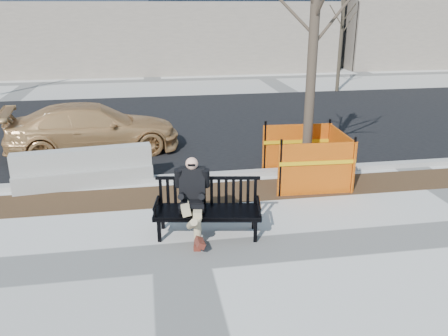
% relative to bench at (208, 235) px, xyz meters
% --- Properties ---
extents(ground, '(120.00, 120.00, 0.00)m').
position_rel_bench_xyz_m(ground, '(-0.56, -0.68, 0.00)').
color(ground, beige).
rests_on(ground, ground).
extents(mulch_strip, '(40.00, 1.20, 0.02)m').
position_rel_bench_xyz_m(mulch_strip, '(-0.56, 1.92, 0.00)').
color(mulch_strip, '#47301C').
rests_on(mulch_strip, ground).
extents(asphalt_street, '(60.00, 10.40, 0.01)m').
position_rel_bench_xyz_m(asphalt_street, '(-0.56, 8.12, 0.00)').
color(asphalt_street, black).
rests_on(asphalt_street, ground).
extents(curb, '(60.00, 0.25, 0.12)m').
position_rel_bench_xyz_m(curb, '(-0.56, 2.87, 0.06)').
color(curb, '#9E9B93').
rests_on(curb, ground).
extents(bench, '(2.04, 1.01, 1.04)m').
position_rel_bench_xyz_m(bench, '(0.00, 0.00, 0.00)').
color(bench, black).
rests_on(bench, ground).
extents(seated_man, '(0.77, 1.10, 1.42)m').
position_rel_bench_xyz_m(seated_man, '(-0.26, 0.10, 0.00)').
color(seated_man, black).
rests_on(seated_man, ground).
extents(tree_fence, '(2.69, 2.69, 6.47)m').
position_rel_bench_xyz_m(tree_fence, '(2.61, 2.27, 0.00)').
color(tree_fence, orange).
rests_on(tree_fence, ground).
extents(sedan, '(4.86, 2.37, 1.36)m').
position_rel_bench_xyz_m(sedan, '(-2.46, 5.46, 0.00)').
color(sedan, tan).
rests_on(sedan, ground).
extents(jersey_barrier_left, '(3.13, 0.98, 0.88)m').
position_rel_bench_xyz_m(jersey_barrier_left, '(-2.47, 2.90, 0.00)').
color(jersey_barrier_left, '#999790').
rests_on(jersey_barrier_left, ground).
extents(far_tree_right, '(2.06, 2.06, 4.98)m').
position_rel_bench_xyz_m(far_tree_right, '(7.96, 13.30, 0.00)').
color(far_tree_right, '#413729').
rests_on(far_tree_right, ground).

